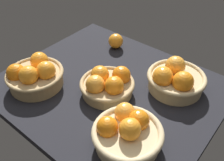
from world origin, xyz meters
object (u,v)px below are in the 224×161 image
(basket_far_left, at_px, (127,132))
(basket_center, at_px, (107,84))
(basket_far_right, at_px, (35,75))
(basket_near_left, at_px, (175,79))
(loose_orange_front_gap, at_px, (116,41))

(basket_far_left, bearing_deg, basket_center, -35.47)
(basket_far_right, relative_size, basket_far_left, 1.01)
(basket_near_left, height_order, basket_center, basket_near_left)
(basket_far_left, bearing_deg, loose_orange_front_gap, -47.89)
(basket_far_right, relative_size, basket_center, 1.07)
(basket_center, bearing_deg, basket_near_left, -135.55)
(loose_orange_front_gap, bearing_deg, basket_far_left, 132.11)
(basket_far_left, distance_m, loose_orange_front_gap, 0.56)
(basket_near_left, bearing_deg, loose_orange_front_gap, -14.09)
(basket_far_right, height_order, basket_far_left, same)
(basket_far_right, xyz_separation_m, loose_orange_front_gap, (-0.07, -0.42, -0.01))
(basket_near_left, distance_m, loose_orange_front_gap, 0.38)
(basket_far_left, xyz_separation_m, loose_orange_front_gap, (0.38, -0.42, -0.01))
(basket_near_left, bearing_deg, basket_far_left, 91.50)
(basket_center, bearing_deg, basket_far_left, 144.53)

